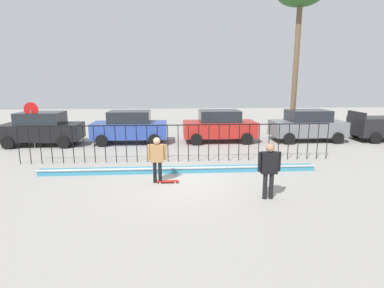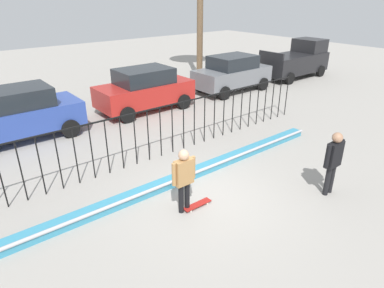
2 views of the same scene
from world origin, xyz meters
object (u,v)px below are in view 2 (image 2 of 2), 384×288
(parked_car_gray, at_px, (232,73))
(pickup_truck, at_px, (296,60))
(skateboard, at_px, (197,205))
(camera_operator, at_px, (334,158))
(parked_car_blue, at_px, (18,114))
(parked_car_red, at_px, (145,89))
(skateboarder, at_px, (184,176))

(parked_car_gray, height_order, pickup_truck, pickup_truck)
(skateboard, bearing_deg, camera_operator, -17.95)
(parked_car_blue, height_order, pickup_truck, pickup_truck)
(camera_operator, bearing_deg, parked_car_red, -70.38)
(skateboard, bearing_deg, pickup_truck, 37.69)
(parked_car_gray, bearing_deg, parked_car_red, 177.48)
(camera_operator, bearing_deg, pickup_truck, -121.68)
(parked_car_blue, distance_m, parked_car_gray, 10.69)
(parked_car_blue, distance_m, pickup_truck, 16.19)
(camera_operator, relative_size, parked_car_blue, 0.41)
(pickup_truck, bearing_deg, skateboard, -150.48)
(skateboard, bearing_deg, skateboarder, 178.95)
(skateboarder, height_order, parked_car_blue, parked_car_blue)
(skateboard, xyz_separation_m, pickup_truck, (13.92, 7.12, 0.98))
(skateboard, relative_size, parked_car_gray, 0.19)
(parked_car_blue, relative_size, parked_car_gray, 1.00)
(parked_car_gray, bearing_deg, parked_car_blue, 178.44)
(skateboarder, xyz_separation_m, pickup_truck, (14.28, 7.05, 0.04))
(skateboarder, distance_m, parked_car_red, 8.08)
(skateboarder, xyz_separation_m, parked_car_red, (3.40, 7.33, -0.03))
(parked_car_blue, height_order, parked_car_red, same)
(skateboard, bearing_deg, parked_car_gray, 51.37)
(skateboarder, bearing_deg, parked_car_blue, 93.65)
(skateboarder, xyz_separation_m, parked_car_blue, (-1.91, 7.29, -0.03))
(camera_operator, height_order, pickup_truck, pickup_truck)
(skateboard, distance_m, pickup_truck, 15.67)
(skateboard, xyz_separation_m, parked_car_red, (3.04, 7.40, 0.91))
(skateboard, relative_size, parked_car_red, 0.19)
(parked_car_gray, bearing_deg, pickup_truck, -2.40)
(parked_car_blue, relative_size, pickup_truck, 0.91)
(camera_operator, distance_m, pickup_truck, 13.93)
(skateboard, distance_m, parked_car_blue, 7.76)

